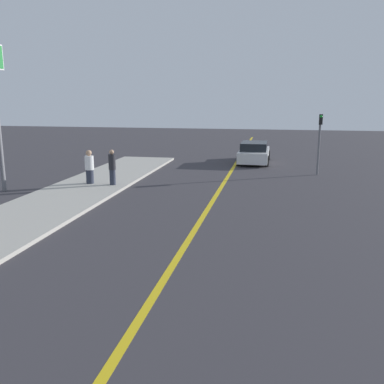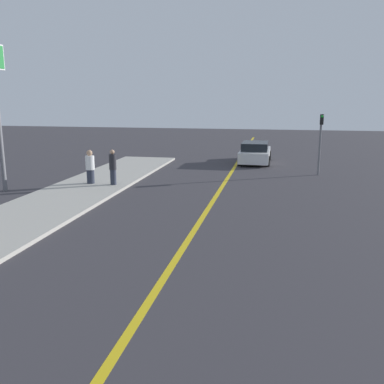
# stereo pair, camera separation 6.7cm
# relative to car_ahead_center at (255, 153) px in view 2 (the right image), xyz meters

# --- Properties ---
(road_center_line) EXTENTS (0.20, 60.00, 0.01)m
(road_center_line) POSITION_rel_car_ahead_center_xyz_m (-1.12, -11.61, -0.66)
(road_center_line) COLOR gold
(road_center_line) RESTS_ON ground_plane
(sidewalk_left) EXTENTS (3.58, 29.97, 0.13)m
(sidewalk_left) POSITION_rel_car_ahead_center_xyz_m (-7.27, -14.62, -0.60)
(sidewalk_left) COLOR #ADA89E
(sidewalk_left) RESTS_ON ground_plane
(car_ahead_center) EXTENTS (2.01, 4.43, 1.37)m
(car_ahead_center) POSITION_rel_car_ahead_center_xyz_m (0.00, 0.00, 0.00)
(car_ahead_center) COLOR silver
(car_ahead_center) RESTS_ON ground_plane
(pedestrian_mid_group) EXTENTS (0.33, 0.33, 1.68)m
(pedestrian_mid_group) POSITION_rel_car_ahead_center_xyz_m (-6.20, -9.22, 0.31)
(pedestrian_mid_group) COLOR #282D3D
(pedestrian_mid_group) RESTS_ON sidewalk_left
(pedestrian_far_standing) EXTENTS (0.43, 0.43, 1.62)m
(pedestrian_far_standing) POSITION_rel_car_ahead_center_xyz_m (-7.40, -9.12, 0.26)
(pedestrian_far_standing) COLOR #282D3D
(pedestrian_far_standing) RESTS_ON sidewalk_left
(traffic_light) EXTENTS (0.18, 0.40, 3.32)m
(traffic_light) POSITION_rel_car_ahead_center_xyz_m (3.69, -3.90, 1.42)
(traffic_light) COLOR slate
(traffic_light) RESTS_ON ground_plane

